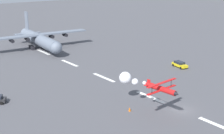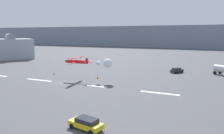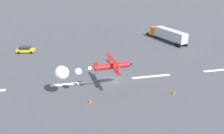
{
  "view_description": "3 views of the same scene",
  "coord_description": "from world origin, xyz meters",
  "px_view_note": "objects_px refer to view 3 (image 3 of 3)",
  "views": [
    {
      "loc": [
        -34.99,
        42.98,
        24.08
      ],
      "look_at": [
        20.61,
        0.0,
        3.32
      ],
      "focal_mm": 52.07,
      "sensor_mm": 36.0,
      "label": 1
    },
    {
      "loc": [
        31.98,
        -43.18,
        12.03
      ],
      "look_at": [
        13.66,
        -1.32,
        4.98
      ],
      "focal_mm": 34.63,
      "sensor_mm": 36.0,
      "label": 2
    },
    {
      "loc": [
        9.04,
        41.37,
        20.28
      ],
      "look_at": [
        1.14,
        4.5,
        4.67
      ],
      "focal_mm": 38.45,
      "sensor_mm": 36.0,
      "label": 3
    }
  ],
  "objects_px": {
    "traffic_cone_near": "(174,92)",
    "traffic_cone_far": "(90,101)",
    "followme_car_yellow": "(25,50)",
    "semi_truck_orange": "(167,34)",
    "stunt_biplane_red": "(78,71)"
  },
  "relations": [
    {
      "from": "traffic_cone_near",
      "to": "traffic_cone_far",
      "type": "xyz_separation_m",
      "value": [
        14.61,
        0.03,
        0.0
      ]
    },
    {
      "from": "semi_truck_orange",
      "to": "followme_car_yellow",
      "type": "xyz_separation_m",
      "value": [
        40.08,
        2.32,
        -1.32
      ]
    },
    {
      "from": "semi_truck_orange",
      "to": "stunt_biplane_red",
      "type": "bearing_deg",
      "value": 44.75
    },
    {
      "from": "semi_truck_orange",
      "to": "traffic_cone_far",
      "type": "relative_size",
      "value": 20.87
    },
    {
      "from": "traffic_cone_far",
      "to": "traffic_cone_near",
      "type": "bearing_deg",
      "value": -179.9
    },
    {
      "from": "traffic_cone_far",
      "to": "followme_car_yellow",
      "type": "bearing_deg",
      "value": -65.27
    },
    {
      "from": "semi_truck_orange",
      "to": "traffic_cone_far",
      "type": "xyz_separation_m",
      "value": [
        26.98,
        30.77,
        -1.76
      ]
    },
    {
      "from": "followme_car_yellow",
      "to": "traffic_cone_near",
      "type": "distance_m",
      "value": 39.7
    },
    {
      "from": "semi_truck_orange",
      "to": "traffic_cone_far",
      "type": "height_order",
      "value": "semi_truck_orange"
    },
    {
      "from": "stunt_biplane_red",
      "to": "traffic_cone_near",
      "type": "bearing_deg",
      "value": 170.85
    },
    {
      "from": "stunt_biplane_red",
      "to": "traffic_cone_far",
      "type": "relative_size",
      "value": 17.84
    },
    {
      "from": "followme_car_yellow",
      "to": "traffic_cone_far",
      "type": "xyz_separation_m",
      "value": [
        -13.11,
        28.45,
        -0.44
      ]
    },
    {
      "from": "semi_truck_orange",
      "to": "traffic_cone_far",
      "type": "distance_m",
      "value": 40.96
    },
    {
      "from": "traffic_cone_far",
      "to": "stunt_biplane_red",
      "type": "bearing_deg",
      "value": -61.31
    },
    {
      "from": "traffic_cone_near",
      "to": "traffic_cone_far",
      "type": "distance_m",
      "value": 14.61
    }
  ]
}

